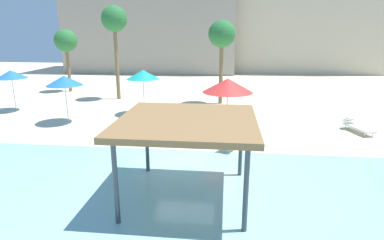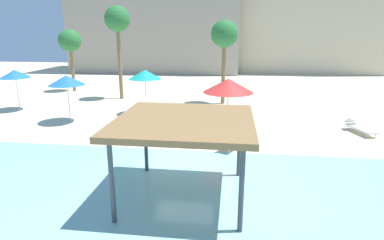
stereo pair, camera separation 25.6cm
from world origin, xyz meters
name	(u,v)px [view 1 (the left image)]	position (x,y,z in m)	size (l,w,h in m)	color
ground_plane	(183,165)	(0.00, 0.00, 0.00)	(80.00, 80.00, 0.00)	beige
shade_pavilion	(187,124)	(0.49, -2.52, 2.44)	(4.13, 4.13, 2.61)	#42474C
beach_umbrella_blue_0	(64,81)	(-7.46, 5.35, 2.45)	(2.02, 2.02, 2.73)	silver
beach_umbrella_red_1	(228,85)	(1.70, 3.62, 2.62)	(2.43, 2.43, 2.96)	silver
beach_umbrella_blue_2	(11,74)	(-12.28, 7.69, 2.43)	(1.95, 1.95, 2.70)	silver
beach_umbrella_teal_3	(143,75)	(-3.54, 7.75, 2.53)	(2.06, 2.06, 2.82)	silver
lounge_chair_2	(233,140)	(1.99, 2.25, 0.33)	(1.27, 1.98, 0.74)	white
lounge_chair_3	(357,126)	(8.55, 5.31, 0.33)	(1.19, 1.99, 0.74)	white
palm_tree_0	(222,36)	(1.22, 11.46, 4.82)	(1.90, 1.90, 5.90)	brown
palm_tree_1	(66,42)	(-12.04, 14.94, 4.25)	(1.90, 1.90, 5.31)	brown
palm_tree_2	(114,21)	(-6.73, 12.22, 5.83)	(1.90, 1.90, 6.97)	brown
hotel_block_0	(154,11)	(-8.04, 31.32, 7.63)	(21.09, 9.79, 15.25)	#9E9384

